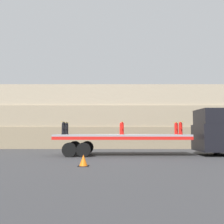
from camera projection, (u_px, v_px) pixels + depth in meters
ground_plane at (121, 155)px, 16.39m from camera, size 120.00×120.00×0.00m
rock_cliff at (118, 117)px, 23.97m from camera, size 60.00×3.30×5.88m
truck_cab at (216, 133)px, 16.53m from camera, size 2.60×2.73×3.04m
flatbed_trailer at (110, 139)px, 16.47m from camera, size 8.71×2.54×1.38m
fire_hydrant_black_near_0 at (63, 128)px, 15.98m from camera, size 0.29×0.51×0.80m
fire_hydrant_black_far_0 at (66, 129)px, 17.05m from camera, size 0.29×0.51×0.80m
fire_hydrant_red_near_1 at (121, 128)px, 15.99m from camera, size 0.29×0.51×0.80m
fire_hydrant_red_far_1 at (121, 129)px, 17.06m from camera, size 0.29×0.51×0.80m
fire_hydrant_red_near_2 at (180, 128)px, 16.00m from camera, size 0.29×0.51×0.80m
fire_hydrant_red_far_2 at (175, 129)px, 17.07m from camera, size 0.29×0.51×0.80m
cargo_strap_rear at (64, 122)px, 16.55m from camera, size 0.05×2.64×0.01m
cargo_strap_middle at (121, 122)px, 16.56m from camera, size 0.05×2.64×0.01m
cargo_strap_front at (177, 122)px, 16.57m from camera, size 0.05×2.64×0.01m
traffic_cone at (83, 161)px, 11.32m from camera, size 0.49×0.49×0.52m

